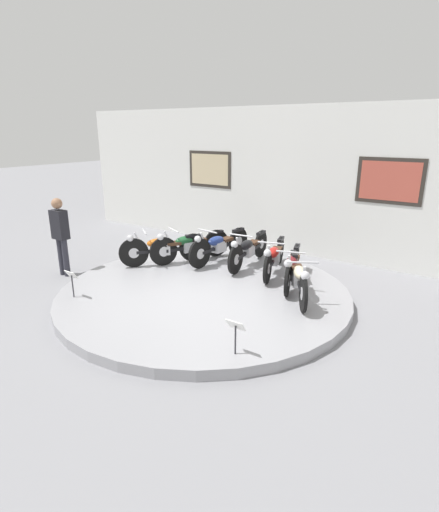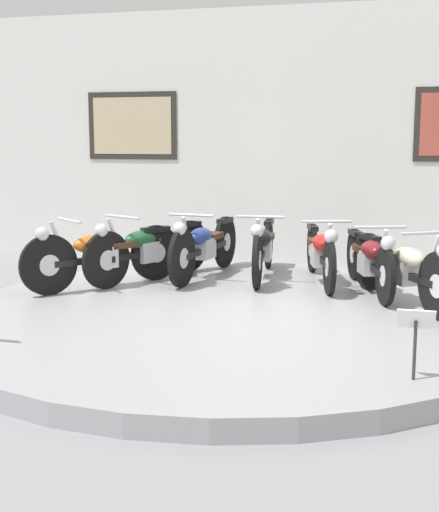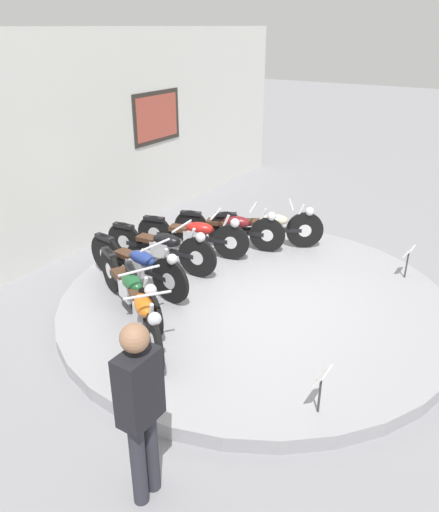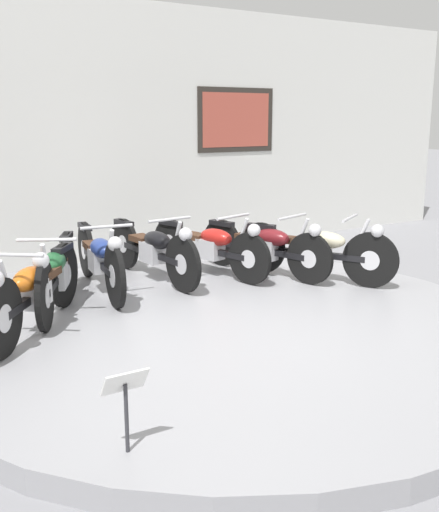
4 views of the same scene
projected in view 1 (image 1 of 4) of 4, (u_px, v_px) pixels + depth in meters
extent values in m
plane|color=gray|center=(204.00, 297.00, 7.72)|extent=(60.00, 60.00, 0.00)
cylinder|color=#99999E|center=(204.00, 293.00, 7.69)|extent=(5.50, 5.50, 0.17)
cube|color=silver|center=(290.00, 181.00, 10.10)|extent=(14.00, 0.20, 3.66)
cube|color=#2D2823|center=(210.00, 169.00, 11.23)|extent=(1.40, 0.02, 1.00)
cube|color=#C6B289|center=(210.00, 169.00, 11.23)|extent=(1.24, 0.02, 0.84)
cube|color=#2D2823|center=(390.00, 181.00, 8.68)|extent=(1.40, 0.02, 1.00)
cube|color=#B24C3D|center=(390.00, 181.00, 8.67)|extent=(1.24, 0.02, 0.84)
cylinder|color=black|center=(134.00, 253.00, 8.77)|extent=(0.44, 0.55, 0.65)
cylinder|color=silver|center=(134.00, 253.00, 8.77)|extent=(0.19, 0.22, 0.23)
cylinder|color=black|center=(193.00, 247.00, 9.17)|extent=(0.44, 0.55, 0.65)
cylinder|color=silver|center=(193.00, 247.00, 9.17)|extent=(0.19, 0.22, 0.23)
cube|color=black|center=(164.00, 250.00, 8.97)|extent=(0.82, 1.02, 0.07)
cube|color=silver|center=(162.00, 249.00, 8.95)|extent=(0.35, 0.38, 0.24)
ellipsoid|color=#D16619|center=(158.00, 243.00, 8.87)|extent=(0.47, 0.51, 0.20)
cube|color=#472D1E|center=(174.00, 243.00, 8.99)|extent=(0.35, 0.38, 0.07)
cube|color=black|center=(193.00, 236.00, 9.09)|extent=(0.30, 0.35, 0.06)
cylinder|color=silver|center=(140.00, 244.00, 8.75)|extent=(0.19, 0.22, 0.54)
cylinder|color=silver|center=(144.00, 232.00, 8.71)|extent=(0.45, 0.36, 0.03)
sphere|color=silver|center=(130.00, 238.00, 8.65)|extent=(0.15, 0.15, 0.15)
cylinder|color=black|center=(164.00, 251.00, 8.88)|extent=(0.33, 0.61, 0.65)
cylinder|color=silver|center=(164.00, 251.00, 8.88)|extent=(0.16, 0.23, 0.23)
cylinder|color=black|center=(216.00, 243.00, 9.53)|extent=(0.33, 0.61, 0.65)
cylinder|color=silver|center=(216.00, 243.00, 9.53)|extent=(0.16, 0.23, 0.23)
cube|color=black|center=(191.00, 247.00, 9.21)|extent=(0.61, 1.15, 0.07)
cube|color=silver|center=(189.00, 247.00, 9.18)|extent=(0.32, 0.38, 0.24)
ellipsoid|color=#1E562D|center=(185.00, 240.00, 9.08)|extent=(0.41, 0.53, 0.20)
cube|color=#472D1E|center=(199.00, 240.00, 9.27)|extent=(0.32, 0.38, 0.07)
cube|color=black|center=(216.00, 232.00, 9.45)|extent=(0.25, 0.37, 0.06)
cylinder|color=silver|center=(169.00, 242.00, 8.89)|extent=(0.15, 0.24, 0.54)
cylinder|color=silver|center=(173.00, 230.00, 8.87)|extent=(0.50, 0.27, 0.03)
sphere|color=silver|center=(160.00, 237.00, 8.75)|extent=(0.15, 0.15, 0.15)
cylinder|color=black|center=(200.00, 254.00, 8.70)|extent=(0.13, 0.66, 0.66)
cylinder|color=silver|center=(200.00, 254.00, 8.70)|extent=(0.09, 0.24, 0.23)
cylinder|color=black|center=(238.00, 241.00, 9.67)|extent=(0.13, 0.66, 0.66)
cylinder|color=silver|center=(238.00, 241.00, 9.67)|extent=(0.09, 0.24, 0.23)
cube|color=black|center=(220.00, 247.00, 9.18)|extent=(0.22, 1.24, 0.07)
cube|color=silver|center=(219.00, 247.00, 9.15)|extent=(0.24, 0.34, 0.24)
ellipsoid|color=navy|center=(216.00, 241.00, 9.03)|extent=(0.28, 0.50, 0.20)
cube|color=#472D1E|center=(226.00, 239.00, 9.30)|extent=(0.24, 0.34, 0.07)
cube|color=black|center=(238.00, 230.00, 9.59)|extent=(0.14, 0.37, 0.06)
cylinder|color=silver|center=(204.00, 243.00, 8.74)|extent=(0.07, 0.25, 0.54)
cylinder|color=silver|center=(208.00, 231.00, 8.74)|extent=(0.54, 0.10, 0.03)
sphere|color=silver|center=(198.00, 239.00, 8.55)|extent=(0.15, 0.15, 0.15)
cylinder|color=black|center=(236.00, 259.00, 8.35)|extent=(0.11, 0.64, 0.64)
cylinder|color=silver|center=(236.00, 259.00, 8.35)|extent=(0.09, 0.23, 0.22)
cylinder|color=black|center=(261.00, 244.00, 9.48)|extent=(0.11, 0.64, 0.64)
cylinder|color=silver|center=(261.00, 244.00, 9.48)|extent=(0.09, 0.23, 0.22)
cube|color=black|center=(249.00, 251.00, 8.92)|extent=(0.19, 1.24, 0.07)
cube|color=silver|center=(248.00, 251.00, 8.88)|extent=(0.23, 0.34, 0.24)
ellipsoid|color=black|center=(246.00, 245.00, 8.75)|extent=(0.26, 0.50, 0.20)
cube|color=#472D1E|center=(253.00, 243.00, 9.06)|extent=(0.23, 0.34, 0.07)
cube|color=black|center=(261.00, 233.00, 9.40)|extent=(0.13, 0.37, 0.06)
cylinder|color=silver|center=(239.00, 248.00, 8.42)|extent=(0.07, 0.25, 0.54)
cylinder|color=silver|center=(241.00, 235.00, 8.43)|extent=(0.54, 0.08, 0.03)
sphere|color=silver|center=(234.00, 244.00, 8.20)|extent=(0.15, 0.15, 0.15)
cylinder|color=black|center=(268.00, 269.00, 7.85)|extent=(0.21, 0.60, 0.60)
cylinder|color=silver|center=(268.00, 269.00, 7.85)|extent=(0.12, 0.22, 0.21)
cylinder|color=black|center=(280.00, 250.00, 9.06)|extent=(0.21, 0.60, 0.60)
cylinder|color=silver|center=(280.00, 250.00, 9.06)|extent=(0.12, 0.22, 0.21)
cube|color=black|center=(274.00, 259.00, 8.45)|extent=(0.39, 1.22, 0.07)
cube|color=silver|center=(274.00, 258.00, 8.41)|extent=(0.28, 0.36, 0.24)
ellipsoid|color=red|center=(273.00, 252.00, 8.27)|extent=(0.34, 0.52, 0.20)
cube|color=#472D1E|center=(277.00, 250.00, 8.61)|extent=(0.28, 0.36, 0.07)
cube|color=black|center=(281.00, 239.00, 8.98)|extent=(0.19, 0.37, 0.06)
cylinder|color=silver|center=(269.00, 257.00, 7.92)|extent=(0.11, 0.25, 0.54)
cylinder|color=silver|center=(271.00, 243.00, 7.94)|extent=(0.53, 0.17, 0.03)
sphere|color=silver|center=(267.00, 253.00, 7.69)|extent=(0.15, 0.15, 0.15)
cylinder|color=black|center=(288.00, 280.00, 7.25)|extent=(0.23, 0.59, 0.60)
cylinder|color=silver|center=(288.00, 280.00, 7.25)|extent=(0.12, 0.22, 0.21)
cylinder|color=black|center=(296.00, 258.00, 8.48)|extent=(0.23, 0.59, 0.60)
cylinder|color=silver|center=(296.00, 258.00, 8.48)|extent=(0.12, 0.22, 0.21)
cube|color=black|center=(292.00, 268.00, 7.87)|extent=(0.43, 1.21, 0.07)
cube|color=silver|center=(292.00, 268.00, 7.82)|extent=(0.28, 0.36, 0.24)
ellipsoid|color=maroon|center=(292.00, 262.00, 7.68)|extent=(0.35, 0.52, 0.20)
cube|color=#472D1E|center=(294.00, 258.00, 8.02)|extent=(0.28, 0.36, 0.07)
cube|color=black|center=(297.00, 247.00, 8.40)|extent=(0.20, 0.37, 0.06)
cylinder|color=silver|center=(289.00, 267.00, 7.32)|extent=(0.12, 0.25, 0.54)
cylinder|color=silver|center=(291.00, 252.00, 7.34)|extent=(0.53, 0.19, 0.03)
sphere|color=silver|center=(288.00, 263.00, 7.09)|extent=(0.15, 0.15, 0.15)
cylinder|color=black|center=(303.00, 294.00, 6.62)|extent=(0.37, 0.57, 0.64)
cylinder|color=silver|center=(303.00, 294.00, 6.62)|extent=(0.17, 0.22, 0.22)
cylinder|color=black|center=(293.00, 267.00, 7.90)|extent=(0.37, 0.57, 0.64)
cylinder|color=silver|center=(293.00, 267.00, 7.90)|extent=(0.17, 0.22, 0.22)
cube|color=black|center=(298.00, 279.00, 7.26)|extent=(0.70, 1.10, 0.07)
cube|color=silver|center=(298.00, 279.00, 7.21)|extent=(0.34, 0.38, 0.24)
ellipsoid|color=beige|center=(300.00, 272.00, 7.07)|extent=(0.43, 0.52, 0.20)
cube|color=#472D1E|center=(297.00, 268.00, 7.43)|extent=(0.34, 0.38, 0.07)
cube|color=black|center=(294.00, 254.00, 7.82)|extent=(0.27, 0.36, 0.06)
cylinder|color=silver|center=(303.00, 279.00, 6.70)|extent=(0.17, 0.24, 0.54)
cylinder|color=silver|center=(303.00, 262.00, 6.72)|extent=(0.48, 0.30, 0.03)
sphere|color=silver|center=(305.00, 276.00, 6.46)|extent=(0.15, 0.15, 0.15)
cylinder|color=#333338|center=(73.00, 286.00, 7.21)|extent=(0.02, 0.02, 0.42)
cube|color=white|center=(71.00, 275.00, 7.14)|extent=(0.26, 0.11, 0.15)
cylinder|color=#333338|center=(235.00, 340.00, 5.37)|extent=(0.02, 0.02, 0.42)
cube|color=white|center=(236.00, 325.00, 5.30)|extent=(0.26, 0.11, 0.15)
cylinder|color=#2D2D38|center=(61.00, 256.00, 8.79)|extent=(0.13, 0.13, 0.83)
cylinder|color=#2D2D38|center=(66.00, 258.00, 8.71)|extent=(0.13, 0.13, 0.83)
cube|color=black|center=(59.00, 225.00, 8.53)|extent=(0.36, 0.22, 0.63)
sphere|color=#9E7051|center=(57.00, 203.00, 8.39)|extent=(0.23, 0.23, 0.23)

